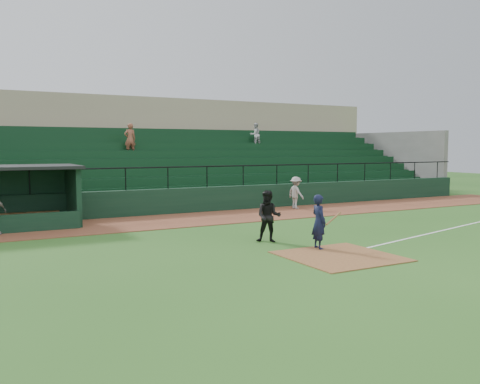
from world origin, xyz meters
name	(u,v)px	position (x,y,z in m)	size (l,w,h in m)	color
ground	(318,251)	(0.00, 0.00, 0.00)	(90.00, 90.00, 0.00)	#2A5A1D
warning_track	(208,218)	(0.00, 8.00, 0.01)	(40.00, 4.00, 0.03)	brown
home_plate_dirt	(340,256)	(0.00, -1.00, 0.01)	(3.00, 3.00, 0.03)	brown
foul_line	(462,226)	(8.00, 1.20, 0.01)	(18.00, 0.09, 0.01)	white
stadium_structure	(146,161)	(0.00, 16.46, 2.30)	(38.00, 13.08, 6.40)	black
batter_at_plate	(319,222)	(0.13, 0.17, 0.85)	(1.03, 0.70, 1.69)	black
umpire	(269,216)	(-0.60, 1.90, 0.86)	(0.83, 0.65, 1.71)	black
runner	(296,193)	(5.36, 8.96, 0.84)	(1.04, 0.60, 1.61)	#A19C97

